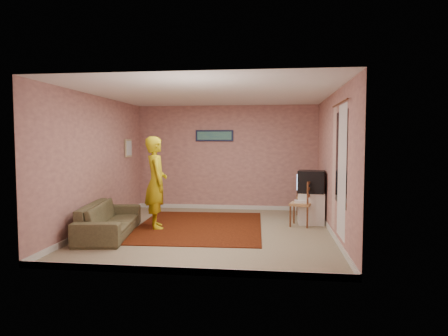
# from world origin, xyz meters

# --- Properties ---
(ground) EXTENTS (5.00, 5.00, 0.00)m
(ground) POSITION_xyz_m (0.00, 0.00, 0.00)
(ground) COLOR tan
(ground) RESTS_ON ground
(wall_back) EXTENTS (4.50, 0.02, 2.60)m
(wall_back) POSITION_xyz_m (0.00, 2.50, 1.30)
(wall_back) COLOR tan
(wall_back) RESTS_ON ground
(wall_front) EXTENTS (4.50, 0.02, 2.60)m
(wall_front) POSITION_xyz_m (0.00, -2.50, 1.30)
(wall_front) COLOR tan
(wall_front) RESTS_ON ground
(wall_left) EXTENTS (0.02, 5.00, 2.60)m
(wall_left) POSITION_xyz_m (-2.25, 0.00, 1.30)
(wall_left) COLOR tan
(wall_left) RESTS_ON ground
(wall_right) EXTENTS (0.02, 5.00, 2.60)m
(wall_right) POSITION_xyz_m (2.25, 0.00, 1.30)
(wall_right) COLOR tan
(wall_right) RESTS_ON ground
(ceiling) EXTENTS (4.50, 5.00, 0.02)m
(ceiling) POSITION_xyz_m (0.00, 0.00, 2.60)
(ceiling) COLOR white
(ceiling) RESTS_ON wall_back
(baseboard_back) EXTENTS (4.50, 0.02, 0.10)m
(baseboard_back) POSITION_xyz_m (0.00, 2.49, 0.05)
(baseboard_back) COLOR silver
(baseboard_back) RESTS_ON ground
(baseboard_front) EXTENTS (4.50, 0.02, 0.10)m
(baseboard_front) POSITION_xyz_m (0.00, -2.49, 0.05)
(baseboard_front) COLOR silver
(baseboard_front) RESTS_ON ground
(baseboard_left) EXTENTS (0.02, 5.00, 0.10)m
(baseboard_left) POSITION_xyz_m (-2.24, 0.00, 0.05)
(baseboard_left) COLOR silver
(baseboard_left) RESTS_ON ground
(baseboard_right) EXTENTS (0.02, 5.00, 0.10)m
(baseboard_right) POSITION_xyz_m (2.24, 0.00, 0.05)
(baseboard_right) COLOR silver
(baseboard_right) RESTS_ON ground
(window) EXTENTS (0.01, 1.10, 1.50)m
(window) POSITION_xyz_m (2.24, -0.90, 1.45)
(window) COLOR black
(window) RESTS_ON wall_right
(curtain_sheer) EXTENTS (0.01, 0.75, 2.10)m
(curtain_sheer) POSITION_xyz_m (2.23, -1.05, 1.25)
(curtain_sheer) COLOR white
(curtain_sheer) RESTS_ON wall_right
(curtain_floral) EXTENTS (0.01, 0.35, 2.10)m
(curtain_floral) POSITION_xyz_m (2.21, -0.35, 1.25)
(curtain_floral) COLOR #F2E4CE
(curtain_floral) RESTS_ON wall_right
(curtain_rod) EXTENTS (0.02, 1.40, 0.02)m
(curtain_rod) POSITION_xyz_m (2.20, -0.90, 2.32)
(curtain_rod) COLOR brown
(curtain_rod) RESTS_ON wall_right
(picture_back) EXTENTS (0.95, 0.04, 0.28)m
(picture_back) POSITION_xyz_m (-0.30, 2.47, 1.85)
(picture_back) COLOR #141938
(picture_back) RESTS_ON wall_back
(picture_left) EXTENTS (0.04, 0.38, 0.42)m
(picture_left) POSITION_xyz_m (-2.22, 1.60, 1.55)
(picture_left) COLOR tan
(picture_left) RESTS_ON wall_left
(area_rug) EXTENTS (2.58, 3.17, 0.02)m
(area_rug) POSITION_xyz_m (-0.29, 0.36, 0.01)
(area_rug) COLOR black
(area_rug) RESTS_ON ground
(tv_cabinet) EXTENTS (0.51, 0.47, 0.65)m
(tv_cabinet) POSITION_xyz_m (1.95, 0.93, 0.33)
(tv_cabinet) COLOR white
(tv_cabinet) RESTS_ON ground
(crt_tv) EXTENTS (0.60, 0.55, 0.46)m
(crt_tv) POSITION_xyz_m (1.94, 0.93, 0.88)
(crt_tv) COLOR black
(crt_tv) RESTS_ON tv_cabinet
(chair_a) EXTENTS (0.48, 0.47, 0.46)m
(chair_a) POSITION_xyz_m (1.93, 1.76, 0.52)
(chair_a) COLOR tan
(chair_a) RESTS_ON ground
(dvd_player) EXTENTS (0.35, 0.27, 0.06)m
(dvd_player) POSITION_xyz_m (1.93, 1.76, 0.46)
(dvd_player) COLOR #A5A5AA
(dvd_player) RESTS_ON chair_a
(blue_throw) EXTENTS (0.43, 0.05, 0.45)m
(blue_throw) POSITION_xyz_m (1.93, 1.95, 0.68)
(blue_throw) COLOR #7FA7D1
(blue_throw) RESTS_ON chair_a
(chair_b) EXTENTS (0.49, 0.50, 0.50)m
(chair_b) POSITION_xyz_m (1.72, 0.70, 0.56)
(chair_b) COLOR tan
(chair_b) RESTS_ON ground
(game_console) EXTENTS (0.25, 0.19, 0.05)m
(game_console) POSITION_xyz_m (1.72, 0.70, 0.50)
(game_console) COLOR white
(game_console) RESTS_ON chair_b
(sofa) EXTENTS (1.08, 2.10, 0.59)m
(sofa) POSITION_xyz_m (-1.80, -0.54, 0.29)
(sofa) COLOR brown
(sofa) RESTS_ON ground
(person) EXTENTS (0.66, 0.78, 1.81)m
(person) POSITION_xyz_m (-1.12, 0.15, 0.91)
(person) COLOR gold
(person) RESTS_ON ground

